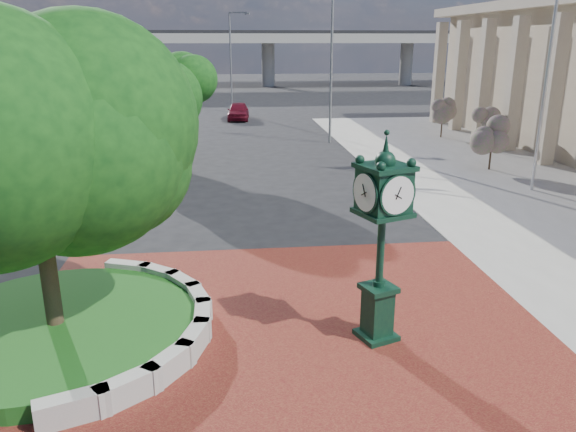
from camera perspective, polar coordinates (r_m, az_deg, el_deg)
The scene contains 15 objects.
ground at distance 13.20m, azimuth -0.61°, elevation -11.14°, with size 200.00×200.00×0.00m, color black.
plaza at distance 12.33m, azimuth -0.14°, elevation -13.27°, with size 12.00×12.00×0.04m, color maroon.
planter_wall at distance 13.12m, azimuth -12.67°, elevation -10.46°, with size 2.96×6.77×0.54m.
grass_bed at distance 13.62m, azimuth -22.44°, elevation -10.67°, with size 6.10×6.10×0.40m, color #174C15.
overpass at distance 81.54m, azimuth -5.89°, elevation 17.54°, with size 90.00×12.00×7.50m.
tree_planter at distance 12.44m, azimuth -24.30°, elevation 3.87°, with size 5.20×5.20×6.33m.
tree_street at distance 29.83m, azimuth -11.98°, elevation 11.17°, with size 4.40×4.40×5.45m.
post_clock at distance 11.83m, azimuth 9.48°, elevation -1.60°, with size 1.17×1.17×4.56m.
parked_car at distance 47.17m, azimuth -5.08°, elevation 10.57°, with size 1.68×4.16×1.42m, color #5C0D1C.
flagpole_b at distance 26.10m, azimuth 25.10°, elevation 15.01°, with size 1.80×0.20×11.54m.
street_lamp_near at distance 35.83m, azimuth 4.81°, elevation 15.95°, with size 2.03×0.74×9.22m.
street_lamp_far at distance 52.15m, azimuth -5.64°, elevation 16.01°, with size 1.84×0.90×8.63m.
shrub_near at distance 30.05m, azimuth 20.03°, elevation 7.37°, with size 1.20×1.20×2.20m.
shrub_mid at distance 35.62m, azimuth 19.22°, elevation 8.89°, with size 1.20×1.20×2.20m.
shrub_far at distance 39.38m, azimuth 15.44°, elevation 9.96°, with size 1.20×1.20×2.20m.
Camera 1 is at (-1.12, -11.53, 6.32)m, focal length 35.00 mm.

